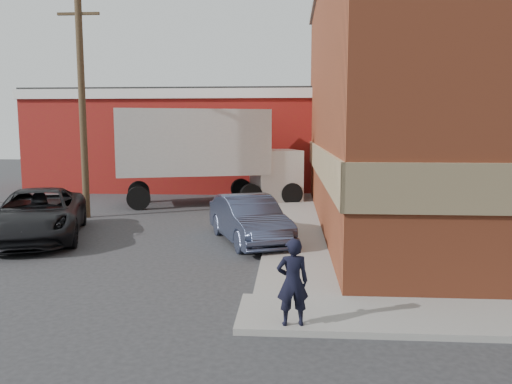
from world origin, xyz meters
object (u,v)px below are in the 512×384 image
(suv_a, at_px, (37,214))
(box_truck, at_px, (211,150))
(utility_pole, at_px, (82,94))
(man, at_px, (293,282))
(sedan, at_px, (249,219))
(warehouse, at_px, (183,139))

(suv_a, height_order, box_truck, box_truck)
(utility_pole, relative_size, man, 5.97)
(sedan, height_order, suv_a, suv_a)
(suv_a, bearing_deg, utility_pole, 71.67)
(utility_pole, distance_m, sedan, 8.72)
(man, xyz_separation_m, box_truck, (-3.69, 14.51, 1.61))
(man, relative_size, suv_a, 0.27)
(warehouse, xyz_separation_m, man, (6.49, -21.55, -1.94))
(utility_pole, height_order, box_truck, utility_pole)
(utility_pole, relative_size, sedan, 2.08)
(sedan, bearing_deg, warehouse, 87.07)
(sedan, relative_size, suv_a, 0.77)
(man, xyz_separation_m, suv_a, (-7.96, 6.70, -0.09))
(suv_a, xyz_separation_m, box_truck, (4.27, 7.81, 1.70))
(utility_pole, distance_m, man, 13.79)
(warehouse, height_order, suv_a, warehouse)
(sedan, xyz_separation_m, box_truck, (-2.40, 7.82, 1.77))
(suv_a, bearing_deg, sedan, -18.97)
(sedan, distance_m, box_truck, 8.37)
(man, distance_m, suv_a, 10.40)
(utility_pole, bearing_deg, suv_a, -89.48)
(utility_pole, distance_m, suv_a, 5.53)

